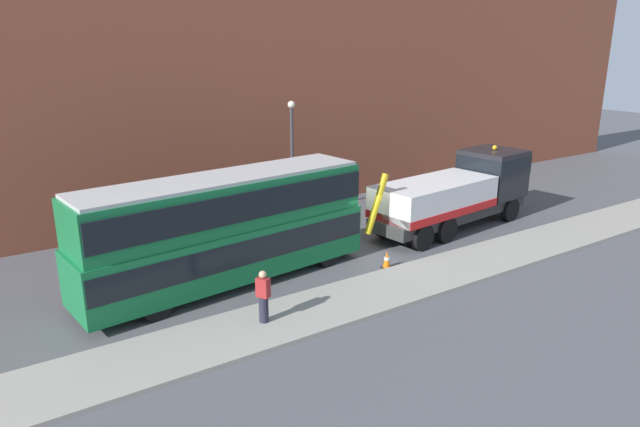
# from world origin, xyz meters

# --- Properties ---
(ground_plane) EXTENTS (120.00, 120.00, 0.00)m
(ground_plane) POSITION_xyz_m (0.00, 0.00, 0.00)
(ground_plane) COLOR #4C4C51
(near_kerb) EXTENTS (60.00, 2.80, 0.15)m
(near_kerb) POSITION_xyz_m (0.00, -4.20, 0.07)
(near_kerb) COLOR gray
(near_kerb) RESTS_ON ground_plane
(building_facade) EXTENTS (60.00, 1.50, 16.00)m
(building_facade) POSITION_xyz_m (0.00, 7.80, 8.07)
(building_facade) COLOR brown
(building_facade) RESTS_ON ground_plane
(recovery_tow_truck) EXTENTS (10.24, 3.55, 3.67)m
(recovery_tow_truck) POSITION_xyz_m (5.74, -0.32, 1.76)
(recovery_tow_truck) COLOR #2D2D2D
(recovery_tow_truck) RESTS_ON ground_plane
(double_decker_bus) EXTENTS (11.20, 3.67, 4.06)m
(double_decker_bus) POSITION_xyz_m (-6.26, -0.37, 2.23)
(double_decker_bus) COLOR #146B38
(double_decker_bus) RESTS_ON ground_plane
(pedestrian_onlooker) EXTENTS (0.42, 0.48, 1.71)m
(pedestrian_onlooker) POSITION_xyz_m (-6.77, -4.07, 0.99)
(pedestrian_onlooker) COLOR #232333
(pedestrian_onlooker) RESTS_ON near_kerb
(traffic_cone_near_bus) EXTENTS (0.36, 0.36, 0.72)m
(traffic_cone_near_bus) POSITION_xyz_m (-0.47, -2.52, 0.34)
(traffic_cone_near_bus) COLOR orange
(traffic_cone_near_bus) RESTS_ON ground_plane
(street_lamp) EXTENTS (0.36, 0.36, 5.83)m
(street_lamp) POSITION_xyz_m (0.12, 5.61, 3.47)
(street_lamp) COLOR #38383D
(street_lamp) RESTS_ON ground_plane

